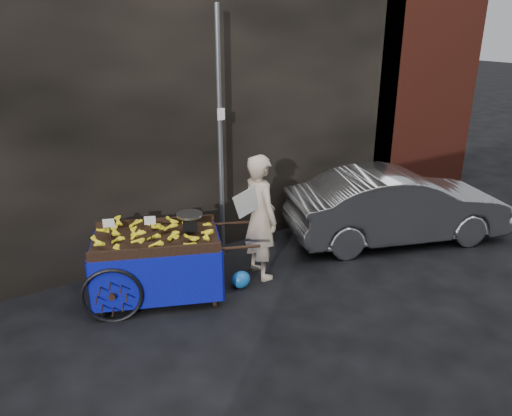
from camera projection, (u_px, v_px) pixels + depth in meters
ground at (247, 291)px, 7.40m from camera, size 80.00×80.00×0.00m
building_wall at (189, 96)px, 8.76m from camera, size 13.50×2.00×5.00m
street_pole at (220, 139)px, 7.86m from camera, size 0.12×0.10×4.00m
banana_cart at (152, 245)px, 7.01m from camera, size 2.64×1.88×1.31m
vendor at (260, 217)px, 7.53m from camera, size 0.75×0.71×1.95m
plastic_bag at (241, 280)px, 7.45m from camera, size 0.29×0.23×0.26m
parked_car at (397, 205)px, 8.93m from camera, size 4.14×2.56×1.29m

